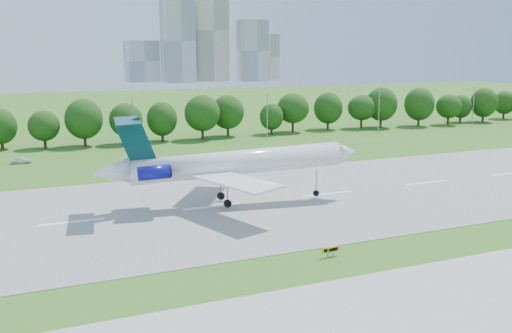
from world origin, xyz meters
name	(u,v)px	position (x,y,z in m)	size (l,w,h in m)	color
ground	(431,240)	(0.00, 0.00, 0.00)	(600.00, 600.00, 0.00)	#30691B
runway	(328,194)	(0.00, 25.00, 0.04)	(400.00, 45.00, 0.08)	gray
tree_line	(201,116)	(0.00, 92.00, 6.19)	(288.40, 8.40, 10.40)	#382314
light_poles	(203,119)	(-2.50, 82.00, 6.34)	(175.90, 0.25, 12.19)	gray
skyline	(205,43)	(100.16, 390.61, 30.46)	(127.00, 52.00, 80.00)	#B2B2B7
airliner	(224,163)	(-17.76, 25.27, 6.52)	(40.65, 29.37, 13.54)	white
taxi_sign_left	(328,250)	(-14.82, -0.31, 0.84)	(1.64, 0.40, 1.15)	gray
taxi_sign_centre	(333,249)	(-14.18, -0.34, 0.84)	(1.62, 0.37, 1.14)	gray
service_vehicle_b	(21,160)	(-45.25, 73.08, 0.68)	(1.61, 4.01, 1.37)	silver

